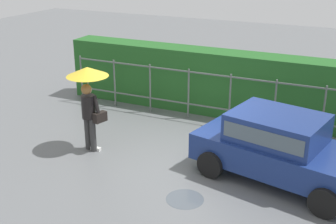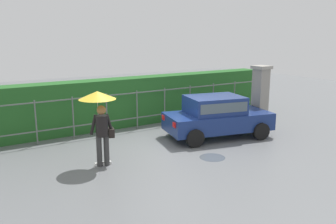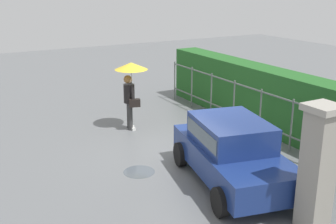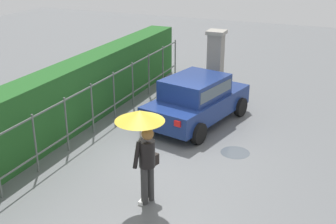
# 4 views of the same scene
# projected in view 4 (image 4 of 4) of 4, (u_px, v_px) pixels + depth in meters

# --- Properties ---
(ground_plane) EXTENTS (40.00, 40.00, 0.00)m
(ground_plane) POSITION_uv_depth(u_px,v_px,m) (172.00, 149.00, 11.83)
(ground_plane) COLOR slate
(car) EXTENTS (3.97, 2.49, 1.48)m
(car) POSITION_uv_depth(u_px,v_px,m) (196.00, 98.00, 13.23)
(car) COLOR navy
(car) RESTS_ON ground
(pedestrian) EXTENTS (1.01, 1.01, 2.10)m
(pedestrian) POSITION_uv_depth(u_px,v_px,m) (143.00, 134.00, 8.91)
(pedestrian) COLOR #333333
(pedestrian) RESTS_ON ground
(gate_pillar) EXTENTS (0.60, 0.60, 2.42)m
(gate_pillar) POSITION_uv_depth(u_px,v_px,m) (215.00, 65.00, 15.08)
(gate_pillar) COLOR gray
(gate_pillar) RESTS_ON ground
(fence_section) EXTENTS (11.27, 0.05, 1.50)m
(fence_section) POSITION_uv_depth(u_px,v_px,m) (103.00, 99.00, 13.05)
(fence_section) COLOR #59605B
(fence_section) RESTS_ON ground
(hedge_row) EXTENTS (12.22, 0.90, 1.90)m
(hedge_row) POSITION_uv_depth(u_px,v_px,m) (80.00, 92.00, 13.31)
(hedge_row) COLOR #235B23
(hedge_row) RESTS_ON ground
(puddle_near) EXTENTS (0.77, 0.77, 0.00)m
(puddle_near) POSITION_uv_depth(u_px,v_px,m) (235.00, 152.00, 11.64)
(puddle_near) COLOR #4C545B
(puddle_near) RESTS_ON ground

